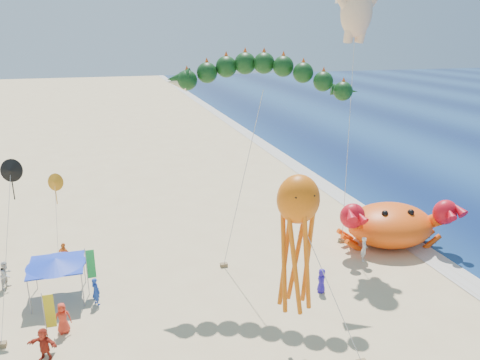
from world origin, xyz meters
name	(u,v)px	position (x,y,z in m)	size (l,w,h in m)	color
ground	(277,278)	(0.00, 0.00, 0.00)	(320.00, 320.00, 0.00)	#D1B784
foam_strip	(428,255)	(12.00, 0.00, 0.01)	(320.00, 320.00, 0.00)	silver
crab_inflatable	(391,224)	(10.28, 2.48, 1.74)	(9.03, 6.60, 3.96)	#FF510D
dragon_kite	(261,81)	(-0.90, 1.21, 12.98)	(11.48, 5.65, 14.25)	black
cherub_kite	(358,3)	(7.91, 5.80, 17.83)	(2.40, 3.12, 20.33)	#F5C295
octopus_kite	(297,233)	(-1.84, -7.24, 6.62)	(4.13, 3.19, 9.53)	#DD610B
canopy_blue	(56,262)	(-13.84, 1.53, 2.44)	(3.52, 3.52, 2.71)	gray
feather_flags	(14,287)	(-15.98, -0.15, 2.01)	(9.28, 6.22, 3.20)	gray
beachgoers	(80,290)	(-12.56, 0.49, 0.89)	(28.25, 11.22, 1.87)	#236B31
small_kites	(14,202)	(-15.96, 3.20, 5.96)	(5.60, 11.83, 9.14)	black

